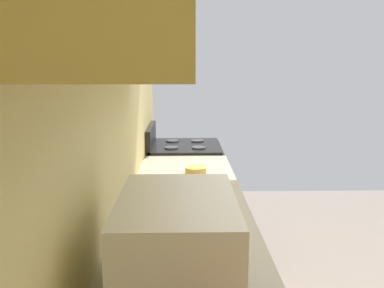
# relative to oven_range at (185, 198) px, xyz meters

# --- Properties ---
(wall_back) EXTENTS (4.03, 0.12, 2.74)m
(wall_back) POSITION_rel_oven_range_xyz_m (-1.51, 0.36, 0.89)
(wall_back) COLOR #E8D485
(wall_back) RESTS_ON ground_plane
(oven_range) EXTENTS (0.64, 0.62, 1.11)m
(oven_range) POSITION_rel_oven_range_xyz_m (0.00, 0.00, 0.00)
(oven_range) COLOR black
(oven_range) RESTS_ON ground_plane
(microwave) EXTENTS (0.48, 0.34, 0.31)m
(microwave) POSITION_rel_oven_range_xyz_m (-2.15, 0.02, 0.60)
(microwave) COLOR white
(microwave) RESTS_ON counter_run
(bowl) EXTENTS (0.14, 0.14, 0.04)m
(bowl) POSITION_rel_oven_range_xyz_m (-0.80, -0.07, 0.47)
(bowl) COLOR gold
(bowl) RESTS_ON counter_run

